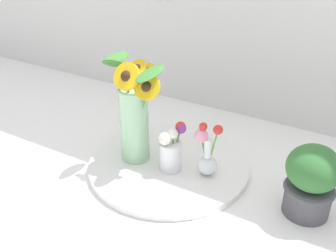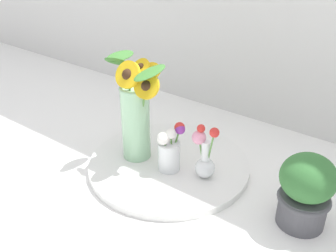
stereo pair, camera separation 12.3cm
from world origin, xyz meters
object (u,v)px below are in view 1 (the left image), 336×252
at_px(mason_jar_sunflowers, 135,115).
at_px(vase_small_center, 171,150).
at_px(vase_bulb_right, 207,154).
at_px(serving_tray, 168,164).
at_px(potted_plant, 311,180).

xyz_separation_m(mason_jar_sunflowers, vase_small_center, (0.13, 0.00, -0.09)).
height_order(mason_jar_sunflowers, vase_bulb_right, mason_jar_sunflowers).
bearing_deg(mason_jar_sunflowers, serving_tray, 16.98).
relative_size(serving_tray, mason_jar_sunflowers, 1.49).
distance_m(serving_tray, vase_bulb_right, 0.16).
distance_m(mason_jar_sunflowers, potted_plant, 0.55).
distance_m(serving_tray, potted_plant, 0.46).
height_order(vase_bulb_right, potted_plant, potted_plant).
height_order(vase_small_center, potted_plant, potted_plant).
bearing_deg(vase_bulb_right, potted_plant, 0.36).
bearing_deg(potted_plant, mason_jar_sunflowers, -176.56).
bearing_deg(vase_small_center, mason_jar_sunflowers, -179.62).
distance_m(mason_jar_sunflowers, vase_small_center, 0.16).
xyz_separation_m(mason_jar_sunflowers, potted_plant, (0.55, 0.03, -0.07)).
xyz_separation_m(serving_tray, vase_bulb_right, (0.14, -0.00, 0.08)).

